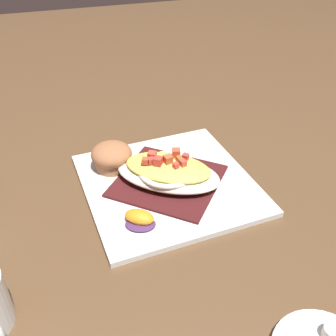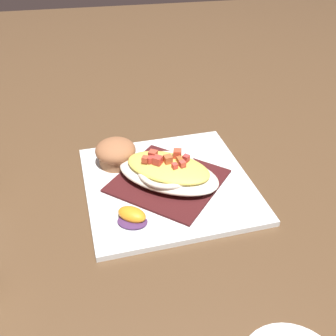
{
  "view_description": "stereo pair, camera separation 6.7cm",
  "coord_description": "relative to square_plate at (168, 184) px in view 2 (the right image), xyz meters",
  "views": [
    {
      "loc": [
        -0.53,
        0.17,
        0.44
      ],
      "look_at": [
        0.0,
        0.0,
        0.04
      ],
      "focal_mm": 42.43,
      "sensor_mm": 36.0,
      "label": 1
    },
    {
      "loc": [
        -0.55,
        0.11,
        0.44
      ],
      "look_at": [
        0.0,
        0.0,
        0.04
      ],
      "focal_mm": 42.43,
      "sensor_mm": 36.0,
      "label": 2
    }
  ],
  "objects": [
    {
      "name": "square_plate",
      "position": [
        0.0,
        0.0,
        0.0
      ],
      "size": [
        0.31,
        0.31,
        0.01
      ],
      "primitive_type": "cube",
      "rotation": [
        0.0,
        0.0,
        0.06
      ],
      "color": "white",
      "rests_on": "ground_plane"
    },
    {
      "name": "ground_plane",
      "position": [
        0.0,
        0.0,
        -0.01
      ],
      "size": [
        2.6,
        2.6,
        0.0
      ],
      "primitive_type": "plane",
      "color": "brown"
    },
    {
      "name": "orange_garnish",
      "position": [
        -0.09,
        0.07,
        0.01
      ],
      "size": [
        0.06,
        0.06,
        0.02
      ],
      "color": "#4A2B56",
      "rests_on": "square_plate"
    },
    {
      "name": "gratin_dish",
      "position": [
        0.0,
        0.0,
        0.03
      ],
      "size": [
        0.19,
        0.21,
        0.05
      ],
      "color": "white",
      "rests_on": "folded_napkin"
    },
    {
      "name": "folded_napkin",
      "position": [
        0.0,
        0.0,
        0.01
      ],
      "size": [
        0.24,
        0.24,
        0.0
      ],
      "primitive_type": "cube",
      "rotation": [
        0.0,
        0.0,
        0.85
      ],
      "color": "#421517",
      "rests_on": "square_plate"
    },
    {
      "name": "muffin",
      "position": [
        0.07,
        0.08,
        0.03
      ],
      "size": [
        0.08,
        0.08,
        0.05
      ],
      "color": "#9D6742",
      "rests_on": "square_plate"
    }
  ]
}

